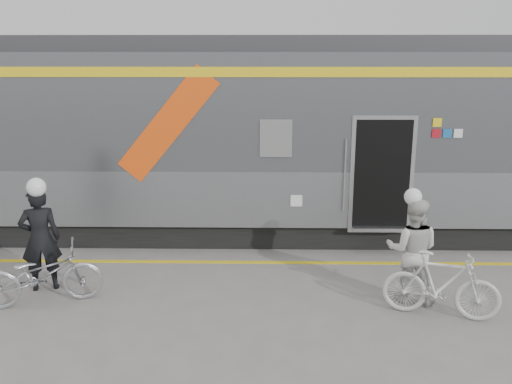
{
  "coord_description": "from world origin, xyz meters",
  "views": [
    {
      "loc": [
        -0.11,
        -7.27,
        3.8
      ],
      "look_at": [
        -0.26,
        1.6,
        1.5
      ],
      "focal_mm": 38.0,
      "sensor_mm": 36.0,
      "label": 1
    }
  ],
  "objects_px": {
    "woman": "(412,250)",
    "bicycle_right": "(441,285)",
    "man": "(40,239)",
    "bicycle_left": "(41,275)"
  },
  "relations": [
    {
      "from": "man",
      "to": "bicycle_left",
      "type": "distance_m",
      "value": 0.7
    },
    {
      "from": "bicycle_left",
      "to": "bicycle_right",
      "type": "relative_size",
      "value": 1.08
    },
    {
      "from": "bicycle_left",
      "to": "woman",
      "type": "distance_m",
      "value": 5.73
    },
    {
      "from": "bicycle_right",
      "to": "woman",
      "type": "bearing_deg",
      "value": 44.61
    },
    {
      "from": "man",
      "to": "woman",
      "type": "xyz_separation_m",
      "value": [
        5.92,
        -0.32,
        -0.03
      ]
    },
    {
      "from": "woman",
      "to": "bicycle_right",
      "type": "distance_m",
      "value": 0.71
    },
    {
      "from": "man",
      "to": "bicycle_right",
      "type": "bearing_deg",
      "value": 153.84
    },
    {
      "from": "woman",
      "to": "bicycle_right",
      "type": "bearing_deg",
      "value": 134.61
    },
    {
      "from": "man",
      "to": "woman",
      "type": "height_order",
      "value": "man"
    },
    {
      "from": "woman",
      "to": "bicycle_right",
      "type": "height_order",
      "value": "woman"
    }
  ]
}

